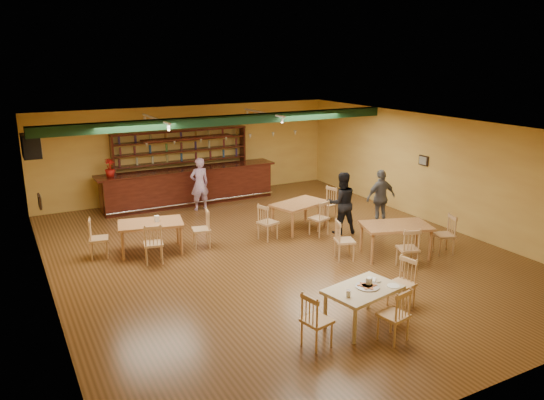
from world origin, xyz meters
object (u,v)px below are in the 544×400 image
dining_table_d (395,240)px  patron_right_a (341,203)px  near_table (362,306)px  patron_bar (199,184)px  dining_table_a (151,237)px  bar_counter (189,186)px  dining_table_b (299,216)px

dining_table_d → patron_right_a: 2.03m
near_table → patron_right_a: bearing=47.6°
patron_bar → patron_right_a: patron_right_a is taller
dining_table_a → patron_right_a: size_ratio=0.91×
bar_counter → dining_table_b: size_ratio=3.86×
bar_counter → near_table: bar_counter is taller
dining_table_d → near_table: dining_table_d is taller
dining_table_b → dining_table_d: size_ratio=0.95×
bar_counter → patron_right_a: size_ratio=3.46×
bar_counter → dining_table_b: 4.22m
dining_table_b → patron_bar: (-1.72, 3.00, 0.44)m
bar_counter → near_table: (0.01, -8.85, -0.22)m
near_table → patron_right_a: size_ratio=0.79×
near_table → patron_bar: bearing=78.5°
dining_table_a → near_table: 5.68m
patron_bar → patron_right_a: size_ratio=0.98×
dining_table_d → patron_bar: 6.37m
bar_counter → dining_table_a: bar_counter is taller
dining_table_d → patron_right_a: (-0.14, 1.97, 0.44)m
dining_table_d → dining_table_b: bearing=127.6°
dining_table_d → patron_bar: (-2.65, 5.78, 0.42)m
patron_bar → patron_right_a: bearing=120.2°
dining_table_a → bar_counter: bearing=70.2°
bar_counter → dining_table_b: (1.76, -3.83, -0.20)m
dining_table_b → patron_right_a: patron_right_a is taller
patron_right_a → dining_table_b: bearing=-31.2°
near_table → patron_bar: patron_bar is taller
dining_table_d → dining_table_a: bearing=167.9°
dining_table_b → dining_table_d: dining_table_d is taller
bar_counter → dining_table_d: bearing=-67.8°
bar_counter → dining_table_b: bar_counter is taller
dining_table_b → patron_right_a: bearing=-61.3°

